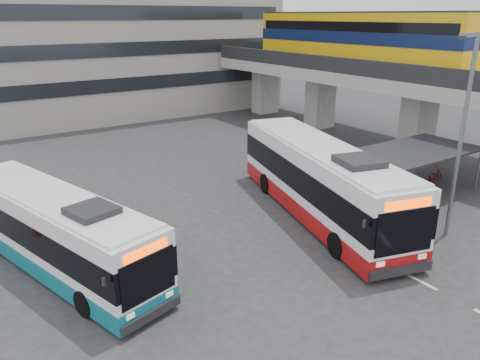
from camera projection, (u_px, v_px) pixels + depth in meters
ground at (315, 266)px, 18.61m from camera, size 120.00×120.00×0.00m
viaduct at (365, 59)px, 35.92m from camera, size 8.00×32.00×9.68m
bike_shelter at (396, 175)px, 24.98m from camera, size 10.00×4.00×2.54m
road_markings at (419, 280)px, 17.58m from camera, size 0.15×7.60×0.01m
bus_main at (319, 180)px, 22.81m from camera, size 6.19×13.39×3.88m
bus_teal at (56, 232)px, 18.02m from camera, size 5.34×11.49×3.33m
pedestrian at (143, 235)px, 19.22m from camera, size 0.62×0.76×1.80m
lamp_post at (462, 127)px, 19.52m from camera, size 1.55×0.30×8.82m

